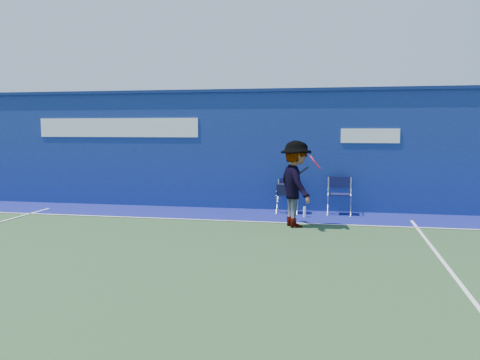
% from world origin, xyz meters
% --- Properties ---
extents(ground, '(80.00, 80.00, 0.00)m').
position_xyz_m(ground, '(0.00, 0.00, 0.00)').
color(ground, '#2A4927').
rests_on(ground, ground).
extents(stadium_wall, '(24.00, 0.50, 3.08)m').
position_xyz_m(stadium_wall, '(-0.00, 5.20, 1.55)').
color(stadium_wall, navy).
rests_on(stadium_wall, ground).
extents(out_of_bounds_strip, '(24.00, 1.80, 0.01)m').
position_xyz_m(out_of_bounds_strip, '(0.00, 4.10, 0.00)').
color(out_of_bounds_strip, navy).
rests_on(out_of_bounds_strip, ground).
extents(court_lines, '(24.00, 12.00, 0.01)m').
position_xyz_m(court_lines, '(0.00, 0.60, 0.01)').
color(court_lines, white).
rests_on(court_lines, out_of_bounds_strip).
extents(directors_chair_left, '(0.50, 0.46, 0.84)m').
position_xyz_m(directors_chair_left, '(1.64, 4.55, 0.36)').
color(directors_chair_left, silver).
rests_on(directors_chair_left, ground).
extents(directors_chair_right, '(0.54, 0.49, 0.91)m').
position_xyz_m(directors_chair_right, '(2.89, 4.59, 0.29)').
color(directors_chair_right, silver).
rests_on(directors_chair_right, ground).
extents(water_bottle, '(0.07, 0.07, 0.25)m').
position_xyz_m(water_bottle, '(2.10, 4.04, 0.13)').
color(water_bottle, white).
rests_on(water_bottle, ground).
extents(tennis_player, '(1.13, 1.36, 1.82)m').
position_xyz_m(tennis_player, '(1.99, 2.88, 0.91)').
color(tennis_player, '#EA4738').
rests_on(tennis_player, ground).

